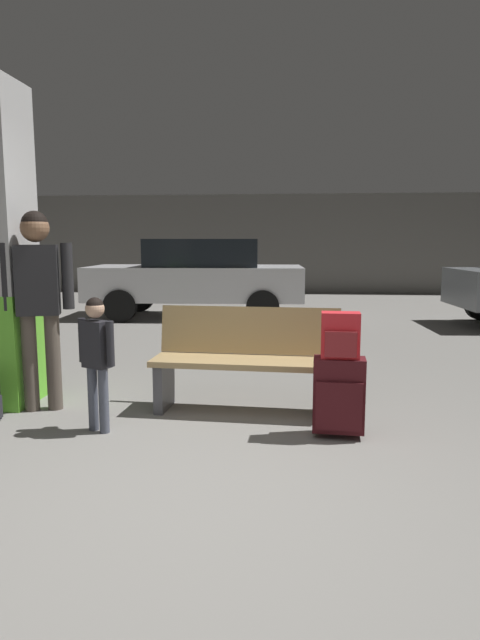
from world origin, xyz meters
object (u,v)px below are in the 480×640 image
bench (247,360)px  suitcase (339,395)px  backpack_bright (340,336)px  adult (38,289)px  parked_car_far (198,276)px  child (96,350)px

bench → suitcase: (0.74, -0.60, -0.12)m
bench → backpack_bright: (0.74, -0.60, 0.33)m
adult → parked_car_far: (0.35, 6.04, -0.25)m
bench → parked_car_far: bearing=103.5°
bench → adult: adult is taller
bench → suitcase: bench is taller
backpack_bright → adult: bearing=170.0°
bench → suitcase: 0.96m
child → adult: (-0.67, 0.49, 0.42)m
suitcase → bench: bearing=140.8°
bench → adult: bearing=-174.8°
child → adult: adult is taller
bench → backpack_bright: backpack_bright is taller
suitcase → child: child is taller
suitcase → parked_car_far: (-2.15, 6.48, 0.48)m
suitcase → parked_car_far: parked_car_far is taller
bench → child: 1.29m
bench → parked_car_far: (-1.41, 5.88, 0.36)m
suitcase → backpack_bright: bearing=-71.5°
bench → adult: 1.88m
parked_car_far → suitcase: bearing=-71.6°
bench → backpack_bright: bearing=-39.2°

